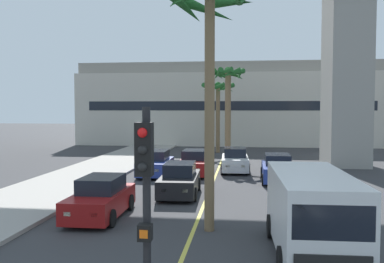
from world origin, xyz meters
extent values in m
cube|color=#9E9991|center=(-8.00, 16.00, 0.07)|extent=(4.80, 80.00, 0.15)
cube|color=#DBCC4C|center=(0.00, 24.00, 0.00)|extent=(0.14, 56.00, 0.01)
cube|color=gray|center=(9.14, 32.32, 8.34)|extent=(2.80, 4.40, 16.67)
cube|color=beige|center=(0.00, 49.71, 4.06)|extent=(34.48, 8.00, 8.12)
cube|color=#9C998D|center=(0.00, 49.71, 8.72)|extent=(33.79, 7.20, 1.20)
cube|color=black|center=(0.00, 45.69, 4.46)|extent=(31.03, 0.04, 1.00)
cube|color=maroon|center=(-3.74, 15.71, 0.58)|extent=(1.73, 4.11, 0.80)
cube|color=black|center=(-3.74, 15.86, 1.26)|extent=(1.41, 2.06, 0.60)
cube|color=#F2EDCC|center=(-3.26, 13.70, 0.63)|extent=(0.24, 0.08, 0.14)
cube|color=#F2EDCC|center=(-4.19, 13.70, 0.63)|extent=(0.24, 0.08, 0.14)
cylinder|color=black|center=(-2.92, 14.45, 0.32)|extent=(0.23, 0.64, 0.64)
cylinder|color=black|center=(-4.54, 14.43, 0.32)|extent=(0.23, 0.64, 0.64)
cylinder|color=black|center=(-2.94, 16.99, 0.32)|extent=(0.23, 0.64, 0.64)
cylinder|color=black|center=(-4.56, 16.97, 0.32)|extent=(0.23, 0.64, 0.64)
cube|color=maroon|center=(-1.36, 26.32, 0.58)|extent=(1.71, 4.10, 0.80)
cube|color=black|center=(-1.36, 26.47, 1.26)|extent=(1.40, 2.05, 0.60)
cube|color=#F2EDCC|center=(-0.89, 24.31, 0.63)|extent=(0.24, 0.08, 0.14)
cube|color=#F2EDCC|center=(-1.83, 24.31, 0.63)|extent=(0.24, 0.08, 0.14)
cylinder|color=black|center=(-0.55, 25.05, 0.32)|extent=(0.22, 0.64, 0.64)
cylinder|color=black|center=(-2.17, 25.05, 0.32)|extent=(0.22, 0.64, 0.64)
cylinder|color=black|center=(-0.54, 27.59, 0.32)|extent=(0.22, 0.64, 0.64)
cylinder|color=black|center=(-2.16, 27.59, 0.32)|extent=(0.22, 0.64, 0.64)
cube|color=navy|center=(-3.71, 25.72, 0.58)|extent=(1.75, 4.12, 0.80)
cube|color=black|center=(-3.71, 25.87, 1.26)|extent=(1.42, 2.07, 0.60)
cube|color=#F2EDCC|center=(-3.22, 23.72, 0.63)|extent=(0.24, 0.08, 0.14)
cube|color=#F2EDCC|center=(-4.15, 23.70, 0.63)|extent=(0.24, 0.08, 0.14)
cylinder|color=black|center=(-2.89, 24.46, 0.32)|extent=(0.23, 0.64, 0.64)
cylinder|color=black|center=(-4.50, 24.44, 0.32)|extent=(0.23, 0.64, 0.64)
cylinder|color=black|center=(-2.92, 27.00, 0.32)|extent=(0.23, 0.64, 0.64)
cylinder|color=black|center=(-4.53, 26.98, 0.32)|extent=(0.23, 0.64, 0.64)
cube|color=navy|center=(3.64, 24.48, 0.58)|extent=(1.77, 4.13, 0.80)
cube|color=black|center=(3.65, 24.63, 1.26)|extent=(1.43, 2.07, 0.60)
cube|color=#F2EDCC|center=(4.08, 22.46, 0.63)|extent=(0.24, 0.08, 0.14)
cube|color=#F2EDCC|center=(3.14, 22.48, 0.63)|extent=(0.24, 0.08, 0.14)
cylinder|color=black|center=(4.43, 23.20, 0.32)|extent=(0.23, 0.64, 0.64)
cylinder|color=black|center=(2.81, 23.23, 0.32)|extent=(0.23, 0.64, 0.64)
cylinder|color=black|center=(4.47, 25.74, 0.32)|extent=(0.23, 0.64, 0.64)
cylinder|color=black|center=(2.86, 25.77, 0.32)|extent=(0.23, 0.64, 0.64)
cube|color=black|center=(-1.34, 20.06, 0.58)|extent=(1.85, 4.16, 0.80)
cube|color=black|center=(-1.34, 20.21, 1.26)|extent=(1.47, 2.10, 0.60)
cube|color=#F2EDCC|center=(-0.80, 18.07, 0.63)|extent=(0.24, 0.09, 0.14)
cube|color=#F2EDCC|center=(-1.73, 18.03, 0.63)|extent=(0.24, 0.09, 0.14)
cylinder|color=black|center=(-0.49, 18.82, 0.32)|extent=(0.24, 0.65, 0.64)
cylinder|color=black|center=(-2.10, 18.76, 0.32)|extent=(0.24, 0.65, 0.64)
cylinder|color=black|center=(-0.58, 21.36, 0.32)|extent=(0.24, 0.65, 0.64)
cylinder|color=black|center=(-2.19, 21.30, 0.32)|extent=(0.24, 0.65, 0.64)
cube|color=white|center=(1.16, 28.08, 0.58)|extent=(1.84, 4.15, 0.80)
cube|color=black|center=(1.15, 28.23, 1.26)|extent=(1.46, 2.10, 0.60)
cube|color=#F2EDCC|center=(1.69, 26.08, 0.63)|extent=(0.24, 0.09, 0.14)
cube|color=#F2EDCC|center=(0.76, 26.05, 0.63)|extent=(0.24, 0.09, 0.14)
cylinder|color=black|center=(2.01, 26.83, 0.32)|extent=(0.24, 0.65, 0.64)
cylinder|color=black|center=(0.39, 26.78, 0.32)|extent=(0.24, 0.65, 0.64)
cylinder|color=black|center=(1.92, 29.38, 0.32)|extent=(0.24, 0.65, 0.64)
cylinder|color=black|center=(0.31, 29.32, 0.32)|extent=(0.24, 0.65, 0.64)
cube|color=white|center=(3.58, 12.38, 1.31)|extent=(2.12, 5.25, 2.10)
cube|color=black|center=(3.64, 9.82, 1.66)|extent=(1.80, 0.12, 0.80)
cylinder|color=black|center=(2.67, 10.80, 0.38)|extent=(0.28, 0.77, 0.76)
cylinder|color=black|center=(4.49, 13.96, 0.38)|extent=(0.28, 0.77, 0.76)
cylinder|color=black|center=(2.59, 13.92, 0.38)|extent=(0.28, 0.77, 0.76)
cylinder|color=black|center=(0.27, 6.34, 2.10)|extent=(0.12, 0.12, 4.20)
cube|color=black|center=(0.27, 6.20, 3.60)|extent=(0.24, 0.20, 0.76)
sphere|color=red|center=(0.27, 6.10, 3.84)|extent=(0.14, 0.14, 0.14)
sphere|color=black|center=(0.27, 6.10, 3.60)|extent=(0.14, 0.14, 0.14)
sphere|color=black|center=(0.27, 6.10, 3.36)|extent=(0.14, 0.14, 0.14)
cube|color=black|center=(0.27, 6.22, 2.40)|extent=(0.20, 0.16, 0.24)
cube|color=orange|center=(0.27, 6.14, 2.40)|extent=(0.12, 0.03, 0.12)
cylinder|color=brown|center=(0.48, 33.69, 3.51)|extent=(0.47, 0.47, 7.02)
sphere|color=#236028|center=(0.48, 33.69, 7.17)|extent=(0.60, 0.60, 0.60)
cone|color=#236028|center=(1.34, 33.63, 6.80)|extent=(0.54, 1.78, 1.09)
cone|color=#236028|center=(1.11, 34.28, 6.81)|extent=(1.53, 1.59, 1.06)
cone|color=#236028|center=(0.65, 34.53, 6.93)|extent=(1.83, 0.78, 0.88)
cone|color=#236028|center=(-0.04, 34.37, 6.83)|extent=(1.67, 1.42, 1.03)
cone|color=#236028|center=(-0.31, 34.02, 6.87)|extent=(1.10, 1.80, 0.98)
cone|color=#236028|center=(-0.33, 33.38, 6.84)|extent=(1.05, 1.81, 1.01)
cone|color=#236028|center=(0.08, 32.92, 6.96)|extent=(1.78, 1.21, 0.82)
cone|color=#236028|center=(0.67, 32.84, 6.85)|extent=(1.83, 0.81, 1.00)
cone|color=#236028|center=(1.21, 33.23, 6.95)|extent=(1.31, 1.75, 0.84)
cylinder|color=brown|center=(-0.67, 39.77, 3.11)|extent=(0.40, 0.40, 6.22)
sphere|color=#236028|center=(-0.67, 39.77, 6.37)|extent=(0.60, 0.60, 0.60)
cone|color=#236028|center=(0.36, 39.77, 6.15)|extent=(0.44, 2.12, 0.86)
cone|color=#236028|center=(0.02, 40.54, 6.07)|extent=(1.86, 1.74, 1.01)
cone|color=#236028|center=(-1.00, 40.75, 6.15)|extent=(2.15, 1.09, 0.87)
cone|color=#236028|center=(-1.65, 40.11, 6.11)|extent=(1.11, 2.14, 0.94)
cone|color=#236028|center=(-1.56, 39.24, 6.12)|extent=(1.46, 2.04, 0.92)
cone|color=#236028|center=(-0.96, 38.77, 6.02)|extent=(2.14, 1.00, 1.08)
cone|color=#236028|center=(0.03, 39.00, 6.05)|extent=(1.85, 1.75, 1.04)
cylinder|color=brown|center=(0.54, 14.49, 3.95)|extent=(0.34, 0.34, 7.90)
cone|color=#236028|center=(1.55, 14.54, 7.73)|extent=(0.54, 2.09, 1.02)
cone|color=#236028|center=(1.24, 15.22, 7.86)|extent=(1.80, 1.76, 0.81)
cone|color=#236028|center=(0.35, 15.49, 7.68)|extent=(2.10, 0.81, 1.11)
cone|color=#236028|center=(-0.36, 14.96, 7.68)|extent=(1.35, 2.03, 1.11)
camera|label=1|loc=(1.65, 0.46, 4.18)|focal=39.04mm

